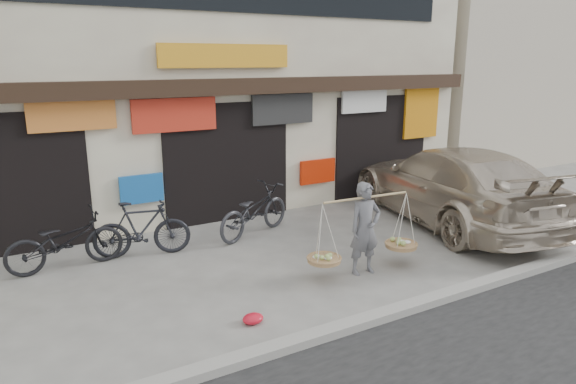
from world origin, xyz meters
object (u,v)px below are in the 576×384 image
street_vendor (365,232)px  suv (451,184)px  bike_2 (254,211)px  bike_0 (65,241)px  bike_1 (142,229)px

street_vendor → suv: bearing=25.9°
suv → street_vendor: bearing=33.3°
bike_2 → street_vendor: bearing=173.2°
bike_0 → suv: 8.18m
bike_2 → suv: 4.57m
street_vendor → bike_2: 2.87m
bike_1 → suv: suv is taller
street_vendor → bike_1: bearing=143.3°
bike_2 → bike_0: bearing=67.0°
bike_2 → suv: size_ratio=0.32×
bike_0 → bike_1: size_ratio=1.11×
street_vendor → suv: (3.59, 1.41, 0.12)m
bike_1 → suv: 6.85m
bike_1 → bike_2: bearing=-75.1°
street_vendor → bike_2: size_ratio=1.06×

